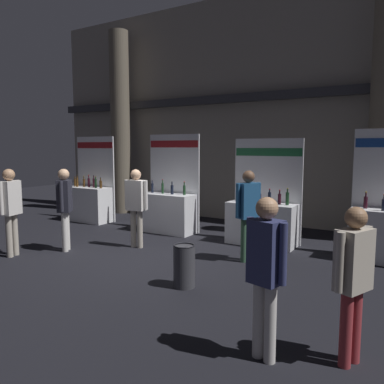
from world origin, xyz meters
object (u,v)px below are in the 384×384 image
(exhibitor_booth_2, at_px, (262,219))
(visitor_3, at_px, (353,273))
(visitor_6, at_px, (65,202))
(visitor_5, at_px, (136,201))
(visitor_2, at_px, (266,265))
(exhibitor_booth_1, at_px, (168,208))
(exhibitor_booth_0, at_px, (89,200))
(visitor_4, at_px, (248,207))
(visitor_1, at_px, (10,204))
(trash_bin, at_px, (184,266))

(exhibitor_booth_2, bearing_deg, visitor_3, -58.35)
(exhibitor_booth_2, bearing_deg, visitor_6, -141.38)
(exhibitor_booth_2, distance_m, visitor_5, 2.88)
(visitor_2, bearing_deg, exhibitor_booth_1, 149.49)
(exhibitor_booth_0, relative_size, visitor_2, 1.46)
(exhibitor_booth_1, xyz_separation_m, visitor_4, (2.81, -1.33, 0.45))
(visitor_1, height_order, visitor_5, visitor_1)
(exhibitor_booth_2, distance_m, visitor_4, 1.50)
(exhibitor_booth_1, bearing_deg, visitor_4, -25.38)
(exhibitor_booth_1, height_order, visitor_2, exhibitor_booth_1)
(visitor_2, height_order, visitor_4, visitor_4)
(trash_bin, bearing_deg, visitor_2, -35.95)
(visitor_2, bearing_deg, visitor_6, 175.80)
(visitor_1, relative_size, visitor_6, 1.01)
(exhibitor_booth_0, bearing_deg, exhibitor_booth_2, 0.85)
(exhibitor_booth_0, relative_size, exhibitor_booth_1, 0.99)
(visitor_6, bearing_deg, visitor_3, 43.01)
(exhibitor_booth_0, distance_m, trash_bin, 6.22)
(trash_bin, bearing_deg, visitor_1, -174.74)
(visitor_3, bearing_deg, trash_bin, -87.39)
(exhibitor_booth_1, distance_m, visitor_5, 1.72)
(visitor_1, distance_m, visitor_3, 6.60)
(visitor_2, xyz_separation_m, visitor_3, (0.78, 0.37, -0.05))
(exhibitor_booth_0, bearing_deg, visitor_3, -27.09)
(visitor_2, distance_m, visitor_6, 5.50)
(visitor_3, bearing_deg, visitor_4, -117.19)
(visitor_1, distance_m, visitor_2, 5.87)
(exhibitor_booth_1, bearing_deg, visitor_3, -38.64)
(exhibitor_booth_2, distance_m, visitor_6, 4.37)
(visitor_4, height_order, visitor_6, visitor_4)
(visitor_3, relative_size, visitor_6, 0.93)
(visitor_2, relative_size, visitor_3, 1.05)
(visitor_1, distance_m, visitor_6, 1.05)
(exhibitor_booth_1, distance_m, visitor_1, 3.81)
(visitor_2, bearing_deg, visitor_1, -174.32)
(visitor_5, bearing_deg, visitor_3, 145.72)
(visitor_2, height_order, visitor_5, visitor_5)
(visitor_1, height_order, visitor_6, visitor_1)
(visitor_2, bearing_deg, exhibitor_booth_0, 163.56)
(exhibitor_booth_2, height_order, visitor_5, exhibitor_booth_2)
(trash_bin, distance_m, visitor_2, 2.39)
(exhibitor_booth_1, height_order, exhibitor_booth_2, exhibitor_booth_1)
(visitor_1, bearing_deg, exhibitor_booth_0, -173.17)
(visitor_1, height_order, visitor_3, visitor_1)
(exhibitor_booth_2, height_order, visitor_2, exhibitor_booth_2)
(exhibitor_booth_1, height_order, visitor_6, exhibitor_booth_1)
(trash_bin, distance_m, visitor_3, 2.88)
(visitor_2, height_order, visitor_6, visitor_6)
(visitor_3, height_order, visitor_5, visitor_5)
(visitor_6, bearing_deg, exhibitor_booth_2, 95.40)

